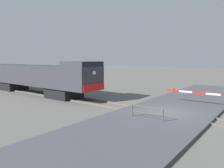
% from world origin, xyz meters
% --- Properties ---
extents(ground_plane, '(160.00, 160.00, 0.00)m').
position_xyz_m(ground_plane, '(0.00, 0.00, 0.00)').
color(ground_plane, '#605E59').
extents(rail_track_left, '(0.08, 80.00, 0.15)m').
position_xyz_m(rail_track_left, '(-0.72, 0.00, 0.07)').
color(rail_track_left, '#59544C').
rests_on(rail_track_left, ground_plane).
extents(rail_track_right, '(0.08, 80.00, 0.15)m').
position_xyz_m(rail_track_right, '(0.72, 0.00, 0.07)').
color(rail_track_right, '#59544C').
rests_on(rail_track_right, ground_plane).
extents(road_surface, '(36.00, 6.31, 0.17)m').
position_xyz_m(road_surface, '(0.00, 0.00, 0.08)').
color(road_surface, '#47474C').
rests_on(road_surface, ground_plane).
extents(locomotive, '(2.93, 18.08, 3.68)m').
position_xyz_m(locomotive, '(0.00, 15.49, 1.96)').
color(locomotive, black).
rests_on(locomotive, ground_plane).
extents(guard_railing, '(0.08, 2.23, 0.95)m').
position_xyz_m(guard_railing, '(-2.32, 0.25, 0.61)').
color(guard_railing, '#4C4742').
rests_on(guard_railing, ground_plane).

